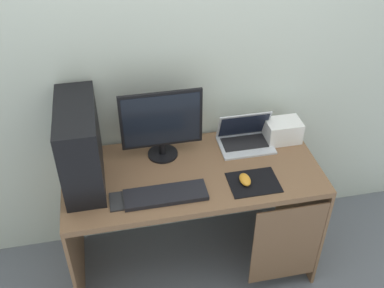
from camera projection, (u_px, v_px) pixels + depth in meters
name	position (u px, v px, depth m)	size (l,w,h in m)	color
ground_plane	(192.00, 260.00, 2.95)	(8.00, 8.00, 0.00)	slate
wall_back	(179.00, 49.00, 2.43)	(4.00, 0.05, 2.60)	beige
desk	(196.00, 193.00, 2.58)	(1.38, 0.63, 0.76)	brown
pc_tower	(80.00, 145.00, 2.31)	(0.19, 0.49, 0.44)	black
monitor	(162.00, 124.00, 2.46)	(0.44, 0.17, 0.41)	black
laptop	(245.00, 138.00, 2.65)	(0.30, 0.21, 0.20)	#B7BCC6
projector	(283.00, 131.00, 2.67)	(0.20, 0.14, 0.13)	white
keyboard	(166.00, 195.00, 2.32)	(0.42, 0.14, 0.02)	black
mousepad	(254.00, 182.00, 2.41)	(0.26, 0.20, 0.01)	black
mouse_left	(245.00, 180.00, 2.40)	(0.06, 0.10, 0.03)	orange
cell_phone	(117.00, 202.00, 2.30)	(0.07, 0.13, 0.01)	#232326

